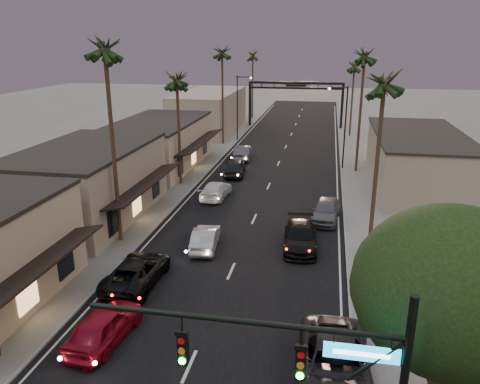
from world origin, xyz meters
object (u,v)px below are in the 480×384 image
at_px(palm_lb, 104,43).
at_px(palm_ld, 222,50).
at_px(palm_far, 253,53).
at_px(curbside_near, 335,365).
at_px(corner_tree, 453,297).
at_px(palm_ra, 385,77).
at_px(curbside_black, 300,237).
at_px(streetlight_right, 343,121).
at_px(palm_lc, 177,76).
at_px(traffic_signal, 326,381).
at_px(oncoming_pickup, 137,271).
at_px(oncoming_silver, 205,238).
at_px(arch, 296,93).
at_px(oncoming_red, 104,326).
at_px(palm_rb, 365,52).
at_px(palm_rc, 355,63).
at_px(streetlight_left, 239,103).

bearing_deg(palm_lb, palm_ld, 90.00).
height_order(palm_far, curbside_near, palm_far).
xyz_separation_m(corner_tree, palm_far, (-17.78, 70.55, 5.46)).
relative_size(corner_tree, palm_ra, 0.67).
height_order(corner_tree, curbside_black, corner_tree).
xyz_separation_m(streetlight_right, palm_lc, (-15.52, -9.00, 5.14)).
bearing_deg(streetlight_right, curbside_black, -97.83).
xyz_separation_m(traffic_signal, oncoming_pickup, (-10.77, 12.53, -4.30)).
relative_size(oncoming_pickup, oncoming_silver, 1.27).
xyz_separation_m(traffic_signal, arch, (-5.69, 66.00, 0.45)).
height_order(arch, oncoming_silver, arch).
bearing_deg(oncoming_silver, arch, -99.57).
xyz_separation_m(palm_lb, oncoming_red, (4.17, -10.97, -12.56)).
distance_m(palm_lb, palm_rb, 27.94).
bearing_deg(curbside_near, palm_rc, 84.69).
bearing_deg(streetlight_right, palm_far, 114.76).
height_order(palm_lc, palm_far, palm_far).
xyz_separation_m(palm_ra, oncoming_pickup, (-13.68, -7.47, -10.66)).
distance_m(streetlight_left, palm_ra, 37.87).
bearing_deg(oncoming_pickup, corner_tree, 148.70).
height_order(palm_lb, palm_rc, palm_lb).
bearing_deg(curbside_near, oncoming_red, 172.50).
relative_size(palm_ra, curbside_black, 2.42).
bearing_deg(curbside_near, streetlight_right, 86.06).
bearing_deg(palm_rb, corner_tree, -88.63).
height_order(arch, palm_ld, palm_ld).
distance_m(palm_lc, palm_ra, 20.99).
xyz_separation_m(corner_tree, palm_rb, (-0.88, 36.55, 6.44)).
relative_size(streetlight_right, curbside_black, 1.65).
bearing_deg(streetlight_right, curbside_near, -91.18).
height_order(palm_lb, oncoming_silver, palm_lb).
height_order(oncoming_red, oncoming_silver, oncoming_red).
xyz_separation_m(palm_rc, palm_far, (-16.90, 14.00, 0.97)).
xyz_separation_m(palm_lc, oncoming_silver, (6.18, -13.97, -9.73)).
bearing_deg(oncoming_pickup, streetlight_right, -112.20).
relative_size(palm_rb, oncoming_pickup, 2.51).
height_order(oncoming_silver, curbside_near, curbside_near).
bearing_deg(palm_lc, arch, 75.80).
height_order(streetlight_right, streetlight_left, same).
bearing_deg(palm_far, palm_rb, -63.57).
relative_size(arch, streetlight_right, 1.69).
height_order(arch, curbside_near, arch).
height_order(arch, palm_lc, palm_lc).
relative_size(traffic_signal, arch, 0.56).
distance_m(traffic_signal, palm_far, 75.58).
bearing_deg(oncoming_pickup, oncoming_silver, -115.16).
bearing_deg(streetlight_left, palm_lb, -92.67).
xyz_separation_m(palm_rb, curbside_black, (-4.67, -20.72, -11.62)).
height_order(corner_tree, palm_ld, palm_ld).
relative_size(streetlight_right, palm_ld, 0.63).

